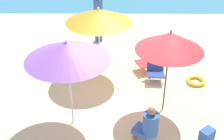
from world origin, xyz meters
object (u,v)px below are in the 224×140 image
(beach_chair_c, at_px, (147,60))
(swim_ring, at_px, (196,81))
(beach_bag, at_px, (207,135))
(beach_chair_b, at_px, (156,69))
(umbrella_orange, at_px, (99,16))
(person_a, at_px, (148,125))
(person_b, at_px, (98,17))
(umbrella_red, at_px, (170,41))
(umbrella_purple, at_px, (67,51))

(beach_chair_c, bearing_deg, swim_ring, 134.65)
(swim_ring, xyz_separation_m, beach_bag, (-0.28, -2.23, 0.09))
(beach_chair_b, xyz_separation_m, beach_bag, (0.84, -2.40, -0.21))
(umbrella_orange, bearing_deg, beach_chair_c, 5.45)
(person_a, xyz_separation_m, person_b, (-1.24, 5.00, 0.38))
(beach_bag, bearing_deg, beach_chair_c, 109.57)
(umbrella_red, relative_size, person_a, 2.17)
(person_a, distance_m, swim_ring, 2.84)
(umbrella_red, height_order, beach_chair_b, umbrella_red)
(umbrella_purple, bearing_deg, person_a, -21.42)
(beach_chair_b, relative_size, person_a, 0.68)
(umbrella_orange, bearing_deg, person_b, 93.30)
(beach_bag, bearing_deg, swim_ring, 82.83)
(umbrella_red, relative_size, beach_chair_c, 3.15)
(umbrella_red, xyz_separation_m, beach_chair_b, (-0.04, 1.33, -1.49))
(beach_chair_b, bearing_deg, umbrella_red, 2.82)
(beach_chair_c, bearing_deg, person_a, 65.96)
(beach_chair_b, bearing_deg, umbrella_orange, -101.57)
(umbrella_orange, height_order, umbrella_red, umbrella_red)
(umbrella_red, xyz_separation_m, beach_bag, (0.79, -1.07, -1.70))
(beach_chair_b, xyz_separation_m, person_a, (-0.45, -2.50, 0.15))
(umbrella_orange, height_order, beach_chair_b, umbrella_orange)
(swim_ring, bearing_deg, beach_chair_b, 171.49)
(person_a, height_order, swim_ring, person_a)
(umbrella_purple, height_order, beach_chair_c, umbrella_purple)
(umbrella_orange, distance_m, beach_chair_c, 1.98)
(beach_chair_c, relative_size, swim_ring, 1.28)
(umbrella_red, bearing_deg, beach_bag, -53.41)
(umbrella_orange, bearing_deg, beach_bag, -48.78)
(umbrella_purple, xyz_separation_m, swim_ring, (3.22, 1.68, -1.81))
(umbrella_red, distance_m, beach_chair_c, 2.35)
(beach_chair_b, height_order, person_b, person_b)
(person_b, bearing_deg, beach_bag, 67.77)
(umbrella_orange, bearing_deg, umbrella_purple, -103.71)
(swim_ring, height_order, beach_bag, beach_bag)
(umbrella_red, height_order, person_b, umbrella_red)
(beach_chair_b, bearing_deg, swim_ring, 82.43)
(person_b, xyz_separation_m, beach_bag, (2.53, -4.90, -0.74))
(umbrella_orange, distance_m, umbrella_purple, 2.26)
(umbrella_red, distance_m, swim_ring, 2.38)
(person_b, bearing_deg, umbrella_orange, 43.76)
(person_b, bearing_deg, beach_chair_b, 74.57)
(umbrella_purple, bearing_deg, swim_ring, 27.51)
(umbrella_red, height_order, beach_bag, umbrella_red)
(beach_chair_b, relative_size, beach_chair_c, 0.99)
(swim_ring, bearing_deg, person_a, -124.00)
(swim_ring, bearing_deg, umbrella_purple, -152.49)
(beach_chair_c, bearing_deg, umbrella_purple, 31.54)
(umbrella_purple, bearing_deg, umbrella_red, 13.48)
(umbrella_orange, distance_m, umbrella_red, 2.33)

